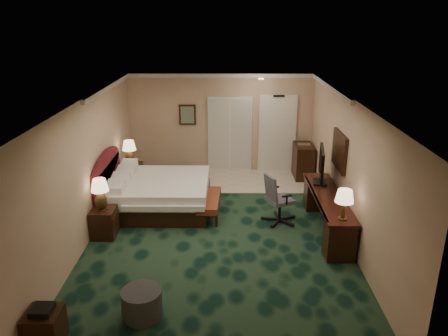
{
  "coord_description": "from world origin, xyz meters",
  "views": [
    {
      "loc": [
        0.17,
        -7.88,
        4.18
      ],
      "look_at": [
        0.11,
        0.6,
        1.18
      ],
      "focal_mm": 35.0,
      "sensor_mm": 36.0,
      "label": 1
    }
  ],
  "objects_px": {
    "bed": "(161,194)",
    "bed_bench": "(209,206)",
    "lamp_near": "(100,195)",
    "tv": "(321,166)",
    "desk": "(327,213)",
    "nightstand_far": "(131,177)",
    "minibar": "(303,161)",
    "nightstand_near": "(104,223)",
    "side_table": "(45,328)",
    "ottoman": "(142,303)",
    "desk_chair": "(280,198)",
    "lamp_far": "(130,153)"
  },
  "relations": [
    {
      "from": "bed",
      "to": "lamp_far",
      "type": "bearing_deg",
      "value": 128.93
    },
    {
      "from": "lamp_far",
      "to": "side_table",
      "type": "xyz_separation_m",
      "value": [
        -0.03,
        -5.44,
        -0.72
      ]
    },
    {
      "from": "nightstand_far",
      "to": "minibar",
      "type": "relative_size",
      "value": 0.71
    },
    {
      "from": "side_table",
      "to": "tv",
      "type": "distance_m",
      "value": 6.0
    },
    {
      "from": "nightstand_near",
      "to": "minibar",
      "type": "bearing_deg",
      "value": 36.79
    },
    {
      "from": "nightstand_near",
      "to": "ottoman",
      "type": "xyz_separation_m",
      "value": [
        1.19,
        -2.44,
        -0.07
      ]
    },
    {
      "from": "ottoman",
      "to": "desk",
      "type": "height_order",
      "value": "desk"
    },
    {
      "from": "side_table",
      "to": "minibar",
      "type": "xyz_separation_m",
      "value": [
        4.46,
        6.35,
        0.21
      ]
    },
    {
      "from": "minibar",
      "to": "lamp_far",
      "type": "bearing_deg",
      "value": -168.4
    },
    {
      "from": "ottoman",
      "to": "desk_chair",
      "type": "height_order",
      "value": "desk_chair"
    },
    {
      "from": "bed_bench",
      "to": "desk",
      "type": "distance_m",
      "value": 2.51
    },
    {
      "from": "nightstand_near",
      "to": "desk_chair",
      "type": "height_order",
      "value": "desk_chair"
    },
    {
      "from": "nightstand_near",
      "to": "lamp_far",
      "type": "xyz_separation_m",
      "value": [
        0.04,
        2.43,
        0.68
      ]
    },
    {
      "from": "nightstand_near",
      "to": "minibar",
      "type": "relative_size",
      "value": 0.63
    },
    {
      "from": "nightstand_near",
      "to": "side_table",
      "type": "relative_size",
      "value": 1.17
    },
    {
      "from": "bed_bench",
      "to": "side_table",
      "type": "bearing_deg",
      "value": -114.55
    },
    {
      "from": "desk",
      "to": "desk_chair",
      "type": "height_order",
      "value": "desk_chair"
    },
    {
      "from": "lamp_far",
      "to": "bed_bench",
      "type": "distance_m",
      "value": 2.61
    },
    {
      "from": "bed",
      "to": "bed_bench",
      "type": "xyz_separation_m",
      "value": [
        1.11,
        -0.39,
        -0.12
      ]
    },
    {
      "from": "lamp_near",
      "to": "desk",
      "type": "bearing_deg",
      "value": 3.81
    },
    {
      "from": "nightstand_far",
      "to": "tv",
      "type": "relative_size",
      "value": 0.65
    },
    {
      "from": "minibar",
      "to": "desk",
      "type": "bearing_deg",
      "value": -90.26
    },
    {
      "from": "side_table",
      "to": "desk",
      "type": "distance_m",
      "value": 5.53
    },
    {
      "from": "bed_bench",
      "to": "desk",
      "type": "relative_size",
      "value": 0.49
    },
    {
      "from": "lamp_far",
      "to": "bed_bench",
      "type": "relative_size",
      "value": 0.49
    },
    {
      "from": "lamp_near",
      "to": "bed_bench",
      "type": "distance_m",
      "value": 2.36
    },
    {
      "from": "side_table",
      "to": "lamp_near",
      "type": "bearing_deg",
      "value": 90.37
    },
    {
      "from": "ottoman",
      "to": "side_table",
      "type": "bearing_deg",
      "value": -154.44
    },
    {
      "from": "tv",
      "to": "desk",
      "type": "bearing_deg",
      "value": -78.0
    },
    {
      "from": "bed",
      "to": "side_table",
      "type": "height_order",
      "value": "bed"
    },
    {
      "from": "nightstand_near",
      "to": "side_table",
      "type": "height_order",
      "value": "nightstand_near"
    },
    {
      "from": "bed",
      "to": "nightstand_far",
      "type": "height_order",
      "value": "bed"
    },
    {
      "from": "desk_chair",
      "to": "side_table",
      "type": "bearing_deg",
      "value": -158.53
    },
    {
      "from": "lamp_near",
      "to": "desk",
      "type": "distance_m",
      "value": 4.5
    },
    {
      "from": "side_table",
      "to": "desk_chair",
      "type": "height_order",
      "value": "desk_chair"
    },
    {
      "from": "lamp_near",
      "to": "lamp_far",
      "type": "bearing_deg",
      "value": 88.9
    },
    {
      "from": "bed_bench",
      "to": "ottoman",
      "type": "relative_size",
      "value": 2.16
    },
    {
      "from": "bed",
      "to": "nightstand_near",
      "type": "height_order",
      "value": "bed"
    },
    {
      "from": "minibar",
      "to": "bed",
      "type": "bearing_deg",
      "value": -150.36
    },
    {
      "from": "ottoman",
      "to": "tv",
      "type": "xyz_separation_m",
      "value": [
        3.22,
        3.4,
        0.93
      ]
    },
    {
      "from": "bed",
      "to": "bed_bench",
      "type": "distance_m",
      "value": 1.18
    },
    {
      "from": "nightstand_far",
      "to": "minibar",
      "type": "bearing_deg",
      "value": 11.26
    },
    {
      "from": "lamp_far",
      "to": "nightstand_near",
      "type": "bearing_deg",
      "value": -90.83
    },
    {
      "from": "desk",
      "to": "desk_chair",
      "type": "xyz_separation_m",
      "value": [
        -0.91,
        0.38,
        0.16
      ]
    },
    {
      "from": "bed_bench",
      "to": "minibar",
      "type": "distance_m",
      "value": 3.42
    },
    {
      "from": "bed",
      "to": "nightstand_far",
      "type": "bearing_deg",
      "value": 128.41
    },
    {
      "from": "bed",
      "to": "lamp_near",
      "type": "distance_m",
      "value": 1.73
    },
    {
      "from": "lamp_far",
      "to": "tv",
      "type": "relative_size",
      "value": 0.63
    },
    {
      "from": "nightstand_far",
      "to": "side_table",
      "type": "relative_size",
      "value": 1.33
    },
    {
      "from": "lamp_near",
      "to": "nightstand_near",
      "type": "bearing_deg",
      "value": 59.65
    }
  ]
}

